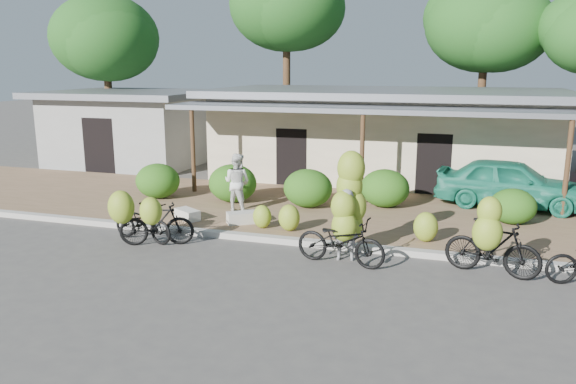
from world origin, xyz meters
The scene contains 25 objects.
ground centered at (0.00, 0.00, 0.00)m, with size 100.00×100.00×0.00m, color #484543.
sidewalk centered at (0.00, 5.00, 0.06)m, with size 60.00×6.00×0.12m, color #8A684A.
curb centered at (0.00, 2.00, 0.07)m, with size 60.00×0.25×0.15m, color #A8A399.
shop_main centered at (0.00, 10.93, 1.72)m, with size 13.00×8.50×3.35m.
shop_grey centered at (-11.00, 10.99, 1.62)m, with size 7.00×6.00×3.15m.
tree_back_left centered at (-13.69, 13.11, 5.59)m, with size 5.14×5.01×7.49m.
tree_far_center centered at (-5.69, 16.11, 7.11)m, with size 5.53×5.44×9.19m.
tree_center_right centered at (3.31, 16.61, 6.11)m, with size 5.40×5.30×8.13m.
hedge_0 centered at (-6.26, 4.90, 0.67)m, with size 1.41×1.27×1.10m, color #275814.
hedge_1 centered at (-3.80, 5.13, 0.70)m, with size 1.49×1.35×1.17m, color #275814.
hedge_2 centered at (-1.42, 5.19, 0.69)m, with size 1.45×1.31×1.13m, color #275814.
hedge_3 centered at (0.75, 5.89, 0.68)m, with size 1.45×1.30×1.13m, color #275814.
hedge_4 centered at (4.23, 5.09, 0.59)m, with size 1.21×1.09×0.94m, color #275814.
bike_far_left centered at (-4.54, 1.03, 0.58)m, with size 1.90×1.41×1.40m.
bike_left centered at (-3.98, 0.88, 0.60)m, with size 1.84×1.39×1.34m.
bike_center centered at (0.51, 1.20, 0.89)m, with size 2.08×1.34×2.43m.
bike_right centered at (3.55, 1.18, 0.71)m, with size 2.02×1.37×1.78m.
loose_banana_a centered at (-1.96, 2.71, 0.42)m, with size 0.49×0.41×0.61m, color #8EA92A.
loose_banana_b centered at (-1.21, 2.67, 0.46)m, with size 0.55×0.47×0.69m, color #8EA92A.
loose_banana_c centered at (2.15, 2.80, 0.48)m, with size 0.58×0.49×0.72m, color #8EA92A.
sack_near centered at (-2.60, 2.99, 0.27)m, with size 0.85×0.40×0.30m, color beige.
sack_far centered at (-4.19, 2.87, 0.26)m, with size 0.75×0.38×0.28m, color beige.
vendor centered at (0.51, 1.28, 0.81)m, with size 0.59×0.39×1.63m, color gray.
bystander centered at (-3.24, 4.15, 0.96)m, with size 0.81×0.63×1.68m, color silver.
teal_van centered at (4.28, 7.00, 0.84)m, with size 1.71×4.24×1.45m, color #1C7F63.
Camera 1 is at (2.86, -10.41, 4.24)m, focal length 35.00 mm.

